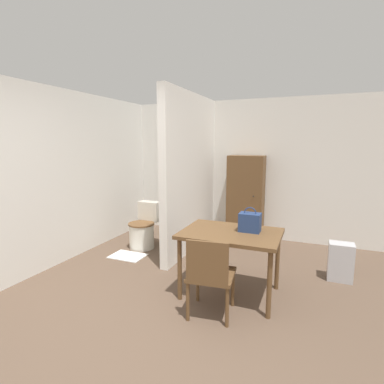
{
  "coord_description": "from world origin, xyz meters",
  "views": [
    {
      "loc": [
        1.37,
        -1.93,
        1.74
      ],
      "look_at": [
        -0.03,
        1.46,
        1.13
      ],
      "focal_mm": 28.0,
      "sensor_mm": 36.0,
      "label": 1
    }
  ],
  "objects_px": {
    "wooden_chair": "(210,273)",
    "toilet": "(144,229)",
    "handbag": "(250,222)",
    "dining_table": "(231,239)",
    "space_heater": "(341,262)",
    "wooden_cabinet": "(246,198)"
  },
  "relations": [
    {
      "from": "dining_table",
      "to": "handbag",
      "type": "xyz_separation_m",
      "value": [
        0.19,
        0.1,
        0.19
      ]
    },
    {
      "from": "dining_table",
      "to": "toilet",
      "type": "height_order",
      "value": "dining_table"
    },
    {
      "from": "toilet",
      "to": "wooden_chair",
      "type": "bearing_deg",
      "value": -41.94
    },
    {
      "from": "toilet",
      "to": "handbag",
      "type": "height_order",
      "value": "handbag"
    },
    {
      "from": "dining_table",
      "to": "wooden_chair",
      "type": "xyz_separation_m",
      "value": [
        -0.06,
        -0.53,
        -0.2
      ]
    },
    {
      "from": "handbag",
      "to": "wooden_cabinet",
      "type": "xyz_separation_m",
      "value": [
        -0.48,
        1.96,
        -0.1
      ]
    },
    {
      "from": "dining_table",
      "to": "space_heater",
      "type": "distance_m",
      "value": 1.55
    },
    {
      "from": "wooden_cabinet",
      "to": "toilet",
      "type": "bearing_deg",
      "value": -144.49
    },
    {
      "from": "handbag",
      "to": "dining_table",
      "type": "bearing_deg",
      "value": -153.3
    },
    {
      "from": "dining_table",
      "to": "wooden_cabinet",
      "type": "height_order",
      "value": "wooden_cabinet"
    },
    {
      "from": "handbag",
      "to": "space_heater",
      "type": "height_order",
      "value": "handbag"
    },
    {
      "from": "wooden_chair",
      "to": "toilet",
      "type": "height_order",
      "value": "wooden_chair"
    },
    {
      "from": "dining_table",
      "to": "space_heater",
      "type": "relative_size",
      "value": 2.24
    },
    {
      "from": "wooden_cabinet",
      "to": "space_heater",
      "type": "xyz_separation_m",
      "value": [
        1.49,
        -1.18,
        -0.51
      ]
    },
    {
      "from": "wooden_chair",
      "to": "wooden_cabinet",
      "type": "xyz_separation_m",
      "value": [
        -0.22,
        2.59,
        0.3
      ]
    },
    {
      "from": "toilet",
      "to": "space_heater",
      "type": "relative_size",
      "value": 1.52
    },
    {
      "from": "dining_table",
      "to": "wooden_chair",
      "type": "bearing_deg",
      "value": -96.85
    },
    {
      "from": "wooden_cabinet",
      "to": "dining_table",
      "type": "bearing_deg",
      "value": -82.06
    },
    {
      "from": "wooden_chair",
      "to": "space_heater",
      "type": "relative_size",
      "value": 1.72
    },
    {
      "from": "toilet",
      "to": "handbag",
      "type": "distance_m",
      "value": 2.23
    },
    {
      "from": "wooden_chair",
      "to": "wooden_cabinet",
      "type": "height_order",
      "value": "wooden_cabinet"
    },
    {
      "from": "wooden_chair",
      "to": "handbag",
      "type": "distance_m",
      "value": 0.78
    }
  ]
}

